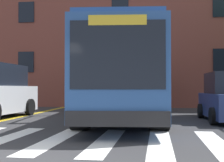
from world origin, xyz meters
The scene contains 6 objects.
crosswalk centered at (-0.56, 2.95, 0.00)m, with size 10.68×4.13×0.01m.
lane_line_yellow_inner centered at (-2.78, 16.95, 0.00)m, with size 0.12×36.00×0.01m, color gold.
lane_line_yellow_outer centered at (-2.62, 16.95, 0.00)m, with size 0.12×36.00×0.01m, color gold.
city_bus centered at (1.81, 8.33, 1.75)m, with size 3.47×11.60×3.21m.
traffic_light_overhead centered at (0.62, 9.07, 3.16)m, with size 0.60×3.23×4.75m.
building_facade centered at (0.98, 19.16, 6.08)m, with size 32.09×7.01×12.14m.
Camera 1 is at (3.06, -4.44, 1.26)m, focal length 50.00 mm.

